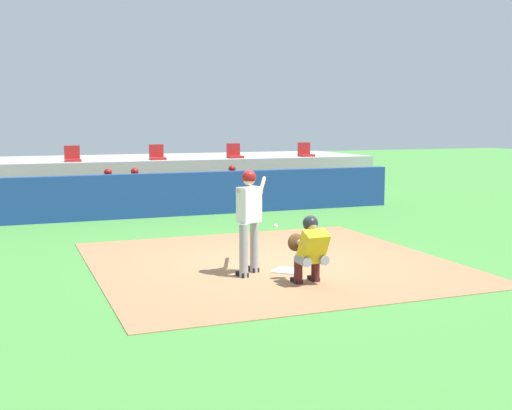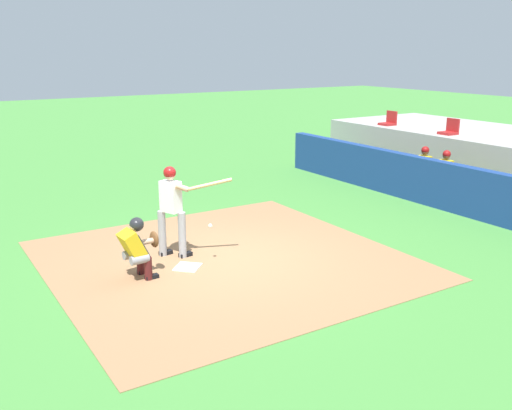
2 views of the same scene
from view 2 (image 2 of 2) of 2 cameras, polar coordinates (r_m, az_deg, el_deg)
ground_plane at (r=11.02m, az=-3.10°, el=-5.53°), size 80.00×80.00×0.00m
dirt_infield at (r=11.02m, az=-3.10°, el=-5.50°), size 6.40×6.40×0.01m
home_plate at (r=10.68m, az=-6.88°, el=-6.19°), size 0.62×0.62×0.02m
batter_at_plate at (r=10.97m, az=-8.37°, el=-0.09°), size 0.94×1.21×1.80m
catcher_crouched at (r=10.16m, az=-11.74°, el=-4.02°), size 0.50×1.80×1.13m
dugout_wall at (r=14.96m, az=19.20°, el=1.64°), size 13.00×0.30×1.20m
dugout_bench at (r=15.82m, az=21.37°, el=0.75°), size 11.80×0.44×0.45m
dugout_player_0 at (r=16.73m, az=16.21°, el=3.53°), size 0.49×0.70×1.30m
dugout_player_1 at (r=16.25m, az=18.16°, el=3.04°), size 0.49×0.70×1.30m
stadium_seat_0 at (r=20.34m, az=13.20°, el=8.19°), size 0.46×0.46×0.48m
stadium_seat_1 at (r=18.61m, az=18.88°, el=7.15°), size 0.46×0.46×0.48m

